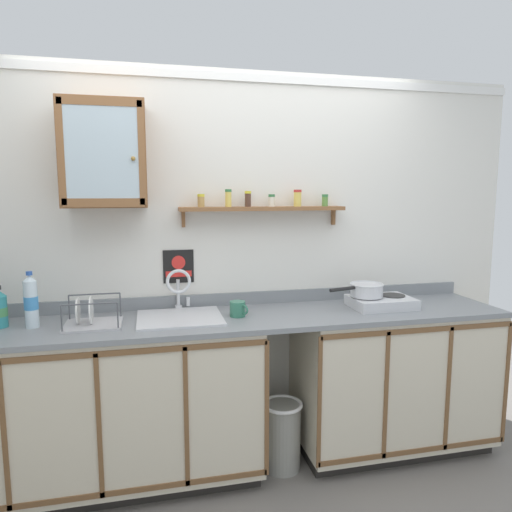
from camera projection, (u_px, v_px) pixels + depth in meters
floor at (247, 493)px, 2.59m from camera, size 6.32×6.32×0.00m
back_wall at (228, 263)px, 2.98m from camera, size 3.92×0.07×2.42m
lower_cabinet_run at (105, 408)px, 2.62m from camera, size 1.77×0.58×0.92m
lower_cabinet_run_right at (392, 379)px, 3.02m from camera, size 1.25×0.58×0.92m
countertop at (237, 319)px, 2.72m from camera, size 3.28×0.60×0.03m
backsplash at (229, 299)px, 2.98m from camera, size 3.28×0.02×0.08m
sink at (180, 322)px, 2.69m from camera, size 0.48×0.46×0.38m
hot_plate_stove at (381, 302)px, 2.92m from camera, size 0.38×0.29×0.07m
saucepan at (366, 289)px, 2.91m from camera, size 0.38×0.21×0.08m
bottle_water_clear_1 at (31, 302)px, 2.48m from camera, size 0.07×0.07×0.31m
dish_rack at (91, 320)px, 2.52m from camera, size 0.30×0.26×0.16m
mug at (238, 309)px, 2.71m from camera, size 0.10×0.12×0.09m
wall_cabinet at (104, 155)px, 2.57m from camera, size 0.45×0.31×0.58m
spice_shelf at (263, 207)px, 2.89m from camera, size 1.04×0.14×0.23m
warning_sign at (179, 267)px, 2.88m from camera, size 0.19×0.01×0.21m
trash_bin at (282, 434)px, 2.80m from camera, size 0.25×0.25×0.42m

